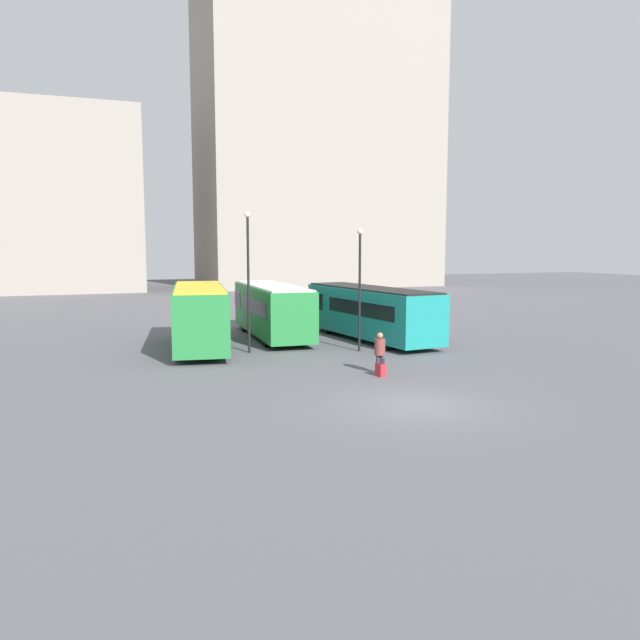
% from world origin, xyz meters
% --- Properties ---
extents(ground_plane, '(160.00, 160.00, 0.00)m').
position_xyz_m(ground_plane, '(0.00, 0.00, 0.00)').
color(ground_plane, '#56565B').
extents(building_block_left, '(28.93, 13.84, 20.12)m').
position_xyz_m(building_block_left, '(-18.26, 59.89, 10.06)').
color(building_block_left, gray).
rests_on(building_block_left, ground_plane).
extents(building_block_right, '(28.98, 16.49, 37.64)m').
position_xyz_m(building_block_right, '(18.28, 59.89, 18.82)').
color(building_block_right, gray).
rests_on(building_block_right, ground_plane).
extents(bus_0, '(3.84, 9.68, 3.12)m').
position_xyz_m(bus_0, '(-4.60, 13.65, 1.69)').
color(bus_0, '#237A38').
rests_on(bus_0, ground_plane).
extents(bus_1, '(2.89, 9.89, 2.94)m').
position_xyz_m(bus_1, '(-0.20, 16.07, 1.60)').
color(bus_1, '#237A38').
rests_on(bus_1, ground_plane).
extents(bus_2, '(3.63, 10.69, 2.86)m').
position_xyz_m(bus_2, '(4.60, 13.49, 1.56)').
color(bus_2, '#19847F').
rests_on(bus_2, ground_plane).
extents(traveler, '(0.48, 0.48, 1.66)m').
position_xyz_m(traveler, '(1.11, 4.97, 0.99)').
color(traveler, '#382D4C').
rests_on(traveler, ground_plane).
extents(suitcase, '(0.32, 0.45, 0.73)m').
position_xyz_m(suitcase, '(0.93, 4.48, 0.26)').
color(suitcase, '#B7232D').
rests_on(suitcase, ground_plane).
extents(lamp_post_0, '(0.28, 0.28, 5.91)m').
position_xyz_m(lamp_post_0, '(2.54, 10.20, 3.46)').
color(lamp_post_0, black).
rests_on(lamp_post_0, ground_plane).
extents(lamp_post_1, '(0.28, 0.28, 6.68)m').
position_xyz_m(lamp_post_1, '(-2.60, 11.59, 3.86)').
color(lamp_post_1, black).
rests_on(lamp_post_1, ground_plane).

